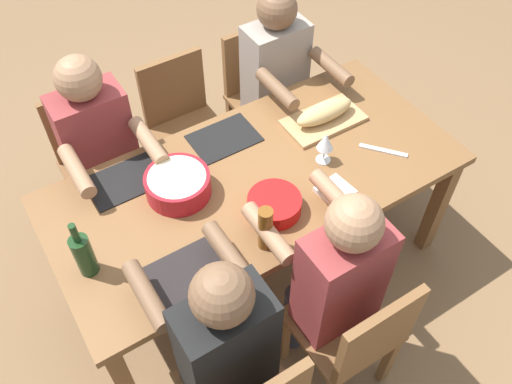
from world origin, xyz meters
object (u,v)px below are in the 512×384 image
object	(u,v)px
serving_bowl_pasta	(178,183)
wine_glass	(325,142)
chair_far_left	(97,156)
beer_bottle	(265,229)
diner_far_right	(279,77)
napkin_stack	(335,191)
bread_loaf	(324,112)
serving_bowl_fruit	(274,204)
dining_table	(256,188)
diner_near_left	(221,340)
chair_far_center	(184,121)
diner_near_center	(334,275)
cutting_board	(323,120)
chair_far_right	(261,90)
wine_bottle	(84,254)
chair_near_center	(355,335)
diner_far_left	(101,149)

from	to	relation	value
serving_bowl_pasta	wine_glass	bearing A→B (deg)	-15.38
chair_far_left	beer_bottle	distance (m)	1.22
diner_far_right	napkin_stack	xyz separation A→B (m)	(-0.28, -0.86, 0.05)
diner_far_right	bread_loaf	size ratio (longest dim) A/B	3.75
serving_bowl_fruit	diner_far_right	bearing A→B (deg)	54.90
dining_table	diner_near_left	xyz separation A→B (m)	(-0.52, -0.59, 0.04)
dining_table	chair_far_center	bearing A→B (deg)	90.00
diner_near_center	diner_far_right	distance (m)	1.29
napkin_stack	cutting_board	bearing A→B (deg)	59.54
wine_glass	diner_far_right	bearing A→B (deg)	73.24
diner_near_left	serving_bowl_pasta	distance (m)	0.72
chair_far_right	wine_bottle	distance (m)	1.63
chair_far_right	cutting_board	size ratio (longest dim) A/B	2.12
diner_near_left	cutting_board	world-z (taller)	diner_near_left
chair_near_center	bread_loaf	size ratio (longest dim) A/B	2.66
chair_far_right	beer_bottle	xyz separation A→B (m)	(-0.69, -1.11, 0.37)
chair_far_center	diner_far_right	world-z (taller)	diner_far_right
chair_far_center	chair_far_left	xyz separation A→B (m)	(-0.52, 0.00, 0.00)
diner_near_left	diner_near_center	size ratio (longest dim) A/B	1.00
diner_far_left	beer_bottle	xyz separation A→B (m)	(0.35, -0.93, 0.15)
diner_near_center	serving_bowl_fruit	bearing A→B (deg)	95.67
diner_near_left	diner_far_right	xyz separation A→B (m)	(1.04, 1.18, 0.00)
diner_near_left	dining_table	bearing A→B (deg)	48.46
bread_loaf	wine_bottle	xyz separation A→B (m)	(-1.30, -0.20, 0.04)
chair_far_left	dining_table	bearing A→B (deg)	-55.97
serving_bowl_pasta	bread_loaf	world-z (taller)	bread_loaf
serving_bowl_fruit	chair_far_right	bearing A→B (deg)	60.27
dining_table	diner_near_left	world-z (taller)	diner_near_left
chair_far_center	wine_bottle	bearing A→B (deg)	-134.25
dining_table	chair_far_left	size ratio (longest dim) A/B	2.23
chair_far_left	beer_bottle	xyz separation A→B (m)	(0.35, -1.11, 0.37)
diner_near_left	serving_bowl_pasta	bearing A→B (deg)	75.25
chair_far_center	cutting_board	world-z (taller)	chair_far_center
diner_far_right	diner_near_left	bearing A→B (deg)	-131.54
diner_far_right	cutting_board	world-z (taller)	diner_far_right
diner_near_left	chair_near_center	world-z (taller)	diner_near_left
diner_far_right	napkin_stack	bearing A→B (deg)	-107.93
diner_near_center	diner_near_left	bearing A→B (deg)	180.00
chair_far_left	wine_glass	xyz separation A→B (m)	(0.84, -0.85, 0.37)
chair_far_left	chair_far_right	bearing A→B (deg)	0.00
diner_near_left	serving_bowl_pasta	size ratio (longest dim) A/B	4.16
serving_bowl_fruit	chair_near_center	bearing A→B (deg)	-86.17
cutting_board	diner_far_left	bearing A→B (deg)	155.43
diner_far_left	serving_bowl_pasta	xyz separation A→B (m)	(0.18, -0.49, 0.10)
serving_bowl_fruit	beer_bottle	xyz separation A→B (m)	(-0.13, -0.13, 0.07)
diner_far_left	cutting_board	world-z (taller)	diner_far_left
chair_near_center	wine_bottle	world-z (taller)	wine_bottle
dining_table	serving_bowl_pasta	bearing A→B (deg)	163.59
wine_bottle	diner_far_left	bearing A→B (deg)	65.57
wine_bottle	wine_glass	bearing A→B (deg)	-0.56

